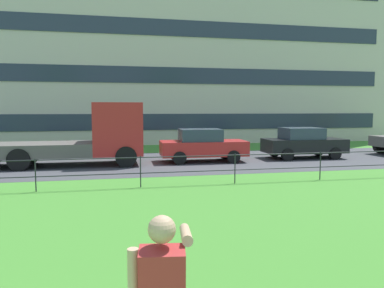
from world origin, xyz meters
TOP-DOWN VIEW (x-y plane):
  - street_strip at (0.00, 18.00)m, footprint 80.00×7.55m
  - park_fence at (0.00, 12.57)m, footprint 28.11×0.04m
  - flatbed_truck_far_left at (-0.56, 17.84)m, footprint 7.31×2.46m
  - car_red_center at (4.81, 17.83)m, footprint 4.05×1.91m
  - car_black_far_right at (10.07, 18.02)m, footprint 4.04×1.89m
  - apartment_building_background at (4.36, 34.38)m, footprint 38.62×15.93m

SIDE VIEW (x-z plane):
  - street_strip at x=0.00m, z-range 0.00..0.01m
  - park_fence at x=0.00m, z-range 0.16..1.16m
  - car_red_center at x=4.81m, z-range 0.01..1.55m
  - car_black_far_right at x=10.07m, z-range 0.01..1.55m
  - flatbed_truck_far_left at x=-0.56m, z-range -0.16..2.59m
  - apartment_building_background at x=4.36m, z-range 0.00..19.51m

